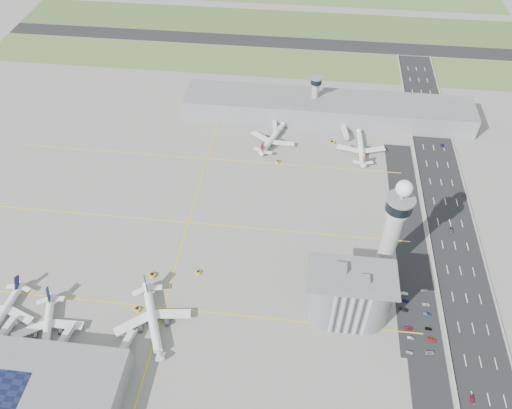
# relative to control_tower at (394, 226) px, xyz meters

# --- Properties ---
(ground) EXTENTS (1000.00, 1000.00, 0.00)m
(ground) POSITION_rel_control_tower_xyz_m (-72.00, -8.00, -35.04)
(ground) COLOR gray
(grass_strip_0) EXTENTS (480.00, 50.00, 0.08)m
(grass_strip_0) POSITION_rel_control_tower_xyz_m (-92.00, 217.00, -35.00)
(grass_strip_0) COLOR #4E6932
(grass_strip_0) RESTS_ON ground
(grass_strip_1) EXTENTS (480.00, 60.00, 0.08)m
(grass_strip_1) POSITION_rel_control_tower_xyz_m (-92.00, 292.00, -35.00)
(grass_strip_1) COLOR #475F2D
(grass_strip_1) RESTS_ON ground
(runway) EXTENTS (480.00, 22.00, 0.10)m
(runway) POSITION_rel_control_tower_xyz_m (-92.00, 254.00, -34.98)
(runway) COLOR black
(runway) RESTS_ON ground
(highway) EXTENTS (28.00, 500.00, 0.10)m
(highway) POSITION_rel_control_tower_xyz_m (43.00, -8.00, -34.99)
(highway) COLOR black
(highway) RESTS_ON ground
(barrier_left) EXTENTS (0.60, 500.00, 1.20)m
(barrier_left) POSITION_rel_control_tower_xyz_m (29.00, -8.00, -34.44)
(barrier_left) COLOR #9E9E99
(barrier_left) RESTS_ON ground
(barrier_right) EXTENTS (0.60, 500.00, 1.20)m
(barrier_right) POSITION_rel_control_tower_xyz_m (57.00, -8.00, -34.44)
(barrier_right) COLOR #9E9E99
(barrier_right) RESTS_ON ground
(landside_road) EXTENTS (18.00, 260.00, 0.08)m
(landside_road) POSITION_rel_control_tower_xyz_m (18.00, -18.00, -35.00)
(landside_road) COLOR black
(landside_road) RESTS_ON ground
(parking_lot) EXTENTS (20.00, 44.00, 0.10)m
(parking_lot) POSITION_rel_control_tower_xyz_m (16.00, -30.00, -34.99)
(parking_lot) COLOR black
(parking_lot) RESTS_ON ground
(taxiway_line_h_0) EXTENTS (260.00, 0.60, 0.01)m
(taxiway_line_h_0) POSITION_rel_control_tower_xyz_m (-112.00, -38.00, -35.04)
(taxiway_line_h_0) COLOR yellow
(taxiway_line_h_0) RESTS_ON ground
(taxiway_line_h_1) EXTENTS (260.00, 0.60, 0.01)m
(taxiway_line_h_1) POSITION_rel_control_tower_xyz_m (-112.00, 22.00, -35.04)
(taxiway_line_h_1) COLOR yellow
(taxiway_line_h_1) RESTS_ON ground
(taxiway_line_h_2) EXTENTS (260.00, 0.60, 0.01)m
(taxiway_line_h_2) POSITION_rel_control_tower_xyz_m (-112.00, 82.00, -35.04)
(taxiway_line_h_2) COLOR yellow
(taxiway_line_h_2) RESTS_ON ground
(taxiway_line_v) EXTENTS (0.60, 260.00, 0.01)m
(taxiway_line_v) POSITION_rel_control_tower_xyz_m (-112.00, 22.00, -35.04)
(taxiway_line_v) COLOR yellow
(taxiway_line_v) RESTS_ON ground
(control_tower) EXTENTS (14.00, 14.00, 64.50)m
(control_tower) POSITION_rel_control_tower_xyz_m (0.00, 0.00, 0.00)
(control_tower) COLOR #ADAAA5
(control_tower) RESTS_ON ground
(secondary_tower) EXTENTS (8.60, 8.60, 31.90)m
(secondary_tower) POSITION_rel_control_tower_xyz_m (-42.00, 142.00, -16.24)
(secondary_tower) COLOR #ADAAA5
(secondary_tower) RESTS_ON ground
(admin_building) EXTENTS (42.00, 24.00, 33.50)m
(admin_building) POSITION_rel_control_tower_xyz_m (-20.01, -30.00, -19.74)
(admin_building) COLOR #B2B2B7
(admin_building) RESTS_ON ground
(terminal_pier) EXTENTS (210.00, 32.00, 15.80)m
(terminal_pier) POSITION_rel_control_tower_xyz_m (-32.00, 140.00, -27.14)
(terminal_pier) COLOR gray
(terminal_pier) RESTS_ON ground
(near_terminal) EXTENTS (84.00, 42.00, 13.00)m
(near_terminal) POSITION_rel_control_tower_xyz_m (-160.07, -90.02, -28.62)
(near_terminal) COLOR gray
(near_terminal) RESTS_ON ground
(airplane_near_a) EXTENTS (35.38, 40.74, 10.80)m
(airplane_near_a) POSITION_rel_control_tower_xyz_m (-190.34, -52.93, -29.64)
(airplane_near_a) COLOR white
(airplane_near_a) RESTS_ON ground
(airplane_near_b) EXTENTS (45.23, 49.24, 11.41)m
(airplane_near_b) POSITION_rel_control_tower_xyz_m (-164.37, -58.65, -29.33)
(airplane_near_b) COLOR white
(airplane_near_b) RESTS_ON ground
(airplane_near_c) EXTENTS (53.55, 57.10, 12.73)m
(airplane_near_c) POSITION_rel_control_tower_xyz_m (-114.38, -48.31, -28.67)
(airplane_near_c) COLOR white
(airplane_near_c) RESTS_ON ground
(airplane_far_a) EXTENTS (44.33, 47.95, 10.97)m
(airplane_far_a) POSITION_rel_control_tower_xyz_m (-69.28, 106.16, -29.56)
(airplane_far_a) COLOR white
(airplane_far_a) RESTS_ON ground
(airplane_far_b) EXTENTS (35.44, 41.13, 11.12)m
(airplane_far_b) POSITION_rel_control_tower_xyz_m (-7.96, 102.84, -29.48)
(airplane_far_b) COLOR white
(airplane_far_b) RESTS_ON ground
(jet_bridge_near_1) EXTENTS (5.39, 14.31, 5.70)m
(jet_bridge_near_1) POSITION_rel_control_tower_xyz_m (-155.00, -69.00, -32.19)
(jet_bridge_near_1) COLOR silver
(jet_bridge_near_1) RESTS_ON ground
(jet_bridge_near_2) EXTENTS (5.39, 14.31, 5.70)m
(jet_bridge_near_2) POSITION_rel_control_tower_xyz_m (-125.00, -69.00, -32.19)
(jet_bridge_near_2) COLOR silver
(jet_bridge_near_2) RESTS_ON ground
(jet_bridge_far_0) EXTENTS (5.39, 14.31, 5.70)m
(jet_bridge_far_0) POSITION_rel_control_tower_xyz_m (-70.00, 124.00, -32.19)
(jet_bridge_far_0) COLOR silver
(jet_bridge_far_0) RESTS_ON ground
(jet_bridge_far_1) EXTENTS (5.39, 14.31, 5.70)m
(jet_bridge_far_1) POSITION_rel_control_tower_xyz_m (-20.00, 124.00, -32.19)
(jet_bridge_far_1) COLOR silver
(jet_bridge_far_1) RESTS_ON ground
(tug_0) EXTENTS (2.59, 3.16, 1.59)m
(tug_0) POSITION_rel_control_tower_xyz_m (-169.01, -50.80, -34.25)
(tug_0) COLOR #FBB70A
(tug_0) RESTS_ON ground
(tug_1) EXTENTS (4.23, 3.62, 2.08)m
(tug_1) POSITION_rel_control_tower_xyz_m (-123.07, -18.91, -34.00)
(tug_1) COLOR #DD9B09
(tug_1) RESTS_ON ground
(tug_2) EXTENTS (3.72, 2.96, 1.91)m
(tug_2) POSITION_rel_control_tower_xyz_m (-125.04, -40.67, -34.09)
(tug_2) COLOR orange
(tug_2) RESTS_ON ground
(tug_3) EXTENTS (3.30, 2.89, 1.60)m
(tug_3) POSITION_rel_control_tower_xyz_m (-98.87, -14.06, -34.24)
(tug_3) COLOR #D7B60B
(tug_3) RESTS_ON ground
(tug_4) EXTENTS (3.28, 3.58, 1.71)m
(tug_4) POSITION_rel_control_tower_xyz_m (-63.69, 83.51, -34.18)
(tug_4) COLOR yellow
(tug_4) RESTS_ON ground
(tug_5) EXTENTS (3.93, 3.16, 2.00)m
(tug_5) POSITION_rel_control_tower_xyz_m (-27.84, 108.82, -34.04)
(tug_5) COLOR gold
(tug_5) RESTS_ON ground
(car_lot_0) EXTENTS (3.67, 1.95, 1.19)m
(car_lot_0) POSITION_rel_control_tower_xyz_m (10.27, -49.11, -34.45)
(car_lot_0) COLOR silver
(car_lot_0) RESTS_ON ground
(car_lot_1) EXTENTS (3.36, 1.17, 1.11)m
(car_lot_1) POSITION_rel_control_tower_xyz_m (11.71, -41.15, -34.49)
(car_lot_1) COLOR #ACAFB0
(car_lot_1) RESTS_ON ground
(car_lot_2) EXTENTS (4.50, 2.56, 1.18)m
(car_lot_2) POSITION_rel_control_tower_xyz_m (11.07, -35.93, -34.45)
(car_lot_2) COLOR #A1203D
(car_lot_2) RESTS_ON ground
(car_lot_3) EXTENTS (4.64, 2.47, 1.28)m
(car_lot_3) POSITION_rel_control_tower_xyz_m (9.90, -25.16, -34.40)
(car_lot_3) COLOR black
(car_lot_3) RESTS_ON ground
(car_lot_4) EXTENTS (3.75, 1.99, 1.22)m
(car_lot_4) POSITION_rel_control_tower_xyz_m (11.21, -19.69, -34.43)
(car_lot_4) COLOR navy
(car_lot_4) RESTS_ON ground
(car_lot_5) EXTENTS (3.99, 1.62, 1.29)m
(car_lot_5) POSITION_rel_control_tower_xyz_m (10.91, -15.34, -34.40)
(car_lot_5) COLOR silver
(car_lot_5) RESTS_ON ground
(car_lot_6) EXTENTS (4.84, 2.60, 1.29)m
(car_lot_6) POSITION_rel_control_tower_xyz_m (19.83, -48.26, -34.40)
(car_lot_6) COLOR gray
(car_lot_6) RESTS_ON ground
(car_lot_7) EXTENTS (4.62, 2.45, 1.27)m
(car_lot_7) POSITION_rel_control_tower_xyz_m (21.56, -41.16, -34.40)
(car_lot_7) COLOR #A92C19
(car_lot_7) RESTS_ON ground
(car_lot_8) EXTENTS (3.38, 1.62, 1.12)m
(car_lot_8) POSITION_rel_control_tower_xyz_m (20.90, -35.04, -34.48)
(car_lot_8) COLOR black
(car_lot_8) RESTS_ON ground
(car_lot_9) EXTENTS (3.99, 1.62, 1.29)m
(car_lot_9) POSITION_rel_control_tower_xyz_m (21.12, -26.80, -34.40)
(car_lot_9) COLOR navy
(car_lot_9) RESTS_ON ground
(car_lot_10) EXTENTS (4.14, 2.07, 1.13)m
(car_lot_10) POSITION_rel_control_tower_xyz_m (21.53, -20.79, -34.48)
(car_lot_10) COLOR beige
(car_lot_10) RESTS_ON ground
(car_lot_11) EXTENTS (4.15, 2.02, 1.16)m
(car_lot_11) POSITION_rel_control_tower_xyz_m (21.63, -11.95, -34.46)
(car_lot_11) COLOR gray
(car_lot_11) RESTS_ON ground
(car_hw_0) EXTENTS (1.85, 3.95, 1.31)m
(car_hw_0) POSITION_rel_control_tower_xyz_m (35.62, -68.94, -34.39)
(car_hw_0) COLOR maroon
(car_hw_0) RESTS_ON ground
(car_hw_1) EXTENTS (1.70, 3.85, 1.23)m
(car_hw_1) POSITION_rel_control_tower_xyz_m (42.63, 33.36, -34.43)
(car_hw_1) COLOR black
(car_hw_1) RESTS_ON ground
(car_hw_2) EXTENTS (1.86, 4.02, 1.12)m
(car_hw_2) POSITION_rel_control_tower_xyz_m (49.22, 114.33, -34.48)
(car_hw_2) COLOR navy
(car_hw_2) RESTS_ON ground
(car_hw_4) EXTENTS (2.09, 3.92, 1.27)m
(car_hw_4) POSITION_rel_control_tower_xyz_m (36.45, 173.92, -34.41)
(car_hw_4) COLOR #9EA7B0
(car_hw_4) RESTS_ON ground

